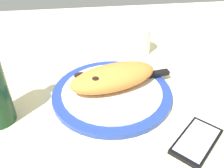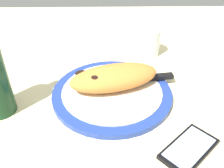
% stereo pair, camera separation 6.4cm
% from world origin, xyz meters
% --- Properties ---
extents(ground_plane, '(1.50, 1.50, 0.03)m').
position_xyz_m(ground_plane, '(0.00, 0.00, -0.01)').
color(ground_plane, beige).
extents(plate, '(0.32, 0.32, 0.02)m').
position_xyz_m(plate, '(0.00, 0.00, 0.01)').
color(plate, '#233D99').
rests_on(plate, ground_plane).
extents(calzone, '(0.26, 0.16, 0.06)m').
position_xyz_m(calzone, '(0.01, 0.02, 0.05)').
color(calzone, orange).
rests_on(calzone, plate).
extents(fork, '(0.16, 0.03, 0.00)m').
position_xyz_m(fork, '(0.02, -0.07, 0.02)').
color(fork, silver).
rests_on(fork, plate).
extents(knife, '(0.23, 0.05, 0.01)m').
position_xyz_m(knife, '(0.10, 0.05, 0.02)').
color(knife, silver).
rests_on(knife, plate).
extents(smartphone, '(0.14, 0.14, 0.01)m').
position_xyz_m(smartphone, '(0.16, -0.19, 0.01)').
color(smartphone, black).
rests_on(smartphone, ground_plane).
extents(water_glass, '(0.08, 0.08, 0.09)m').
position_xyz_m(water_glass, '(0.13, 0.23, 0.04)').
color(water_glass, silver).
rests_on(water_glass, ground_plane).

